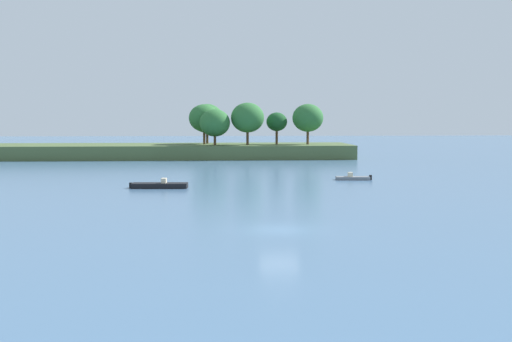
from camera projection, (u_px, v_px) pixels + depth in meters
ground_plane at (279, 230)px, 42.07m from camera, size 400.00×400.00×0.00m
treeline_island at (141, 142)px, 113.71m from camera, size 78.51×14.48×9.68m
small_motorboat at (160, 185)px, 66.44m from camera, size 6.01×2.10×1.01m
fishing_skiff at (353, 178)px, 75.04m from camera, size 4.16×1.69×0.87m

